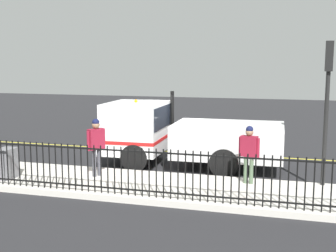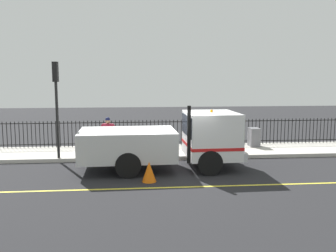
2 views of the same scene
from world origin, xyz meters
The scene contains 10 objects.
ground_plane centered at (0.00, 0.00, 0.00)m, with size 60.04×60.04×0.00m, color #232326.
sidewalk_slab centered at (3.35, 0.00, 0.08)m, with size 2.90×27.29×0.17m, color beige.
lane_marking centered at (-2.11, 0.00, 0.00)m, with size 0.12×24.56×0.01m, color yellow.
work_truck centered at (0.36, 0.12, 1.25)m, with size 2.60×6.48×2.65m.
worker_standing centered at (2.96, -1.78, 1.29)m, with size 0.58×0.47×1.83m.
pedestrian_distant centered at (2.52, 2.92, 1.23)m, with size 0.33×0.62×1.73m.
iron_fence centered at (4.58, 0.00, 0.84)m, with size 0.04×23.23×1.33m.
traffic_light_near centered at (2.08, 5.04, 3.12)m, with size 0.31×0.22×4.17m.
utility_cabinet centered at (3.95, -4.36, 0.64)m, with size 0.65×0.48×0.94m, color slate.
traffic_cone centered at (-1.35, 1.22, 0.36)m, with size 0.51×0.51×0.73m, color orange.
Camera 1 is at (15.27, 4.03, 3.75)m, focal length 46.57 mm.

